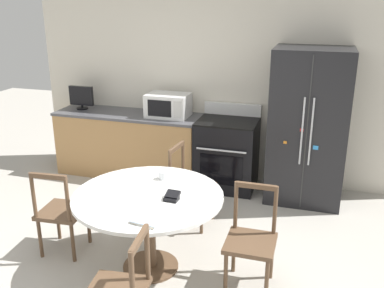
{
  "coord_description": "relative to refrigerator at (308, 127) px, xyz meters",
  "views": [
    {
      "loc": [
        1.33,
        -2.93,
        2.41
      ],
      "look_at": [
        0.09,
        1.15,
        0.95
      ],
      "focal_mm": 40.0,
      "sensor_mm": 36.0,
      "label": 1
    }
  ],
  "objects": [
    {
      "name": "dining_chair_right",
      "position": [
        -0.34,
        -1.94,
        -0.5
      ],
      "size": [
        0.42,
        0.42,
        0.9
      ],
      "rotation": [
        0.0,
        0.0,
        3.15
      ],
      "color": "brown",
      "rests_on": "ground_plane"
    },
    {
      "name": "back_wall",
      "position": [
        -1.23,
        0.43,
        0.36
      ],
      "size": [
        5.2,
        0.1,
        2.6
      ],
      "color": "silver",
      "rests_on": "ground_plane"
    },
    {
      "name": "kitchen_counter",
      "position": [
        -2.41,
        0.07,
        -0.49
      ],
      "size": [
        2.05,
        0.64,
        0.9
      ],
      "color": "#AD7F4C",
      "rests_on": "ground_plane"
    },
    {
      "name": "countertop_tv",
      "position": [
        -3.14,
        0.1,
        0.14
      ],
      "size": [
        0.36,
        0.16,
        0.33
      ],
      "color": "black",
      "rests_on": "kitchen_counter"
    },
    {
      "name": "dining_chair_left",
      "position": [
        -2.2,
        -1.96,
        -0.5
      ],
      "size": [
        0.45,
        0.45,
        0.9
      ],
      "rotation": [
        0.0,
        0.0,
        6.36
      ],
      "color": "brown",
      "rests_on": "ground_plane"
    },
    {
      "name": "dining_table",
      "position": [
        -1.27,
        -1.96,
        -0.31
      ],
      "size": [
        1.34,
        1.34,
        0.76
      ],
      "color": "white",
      "rests_on": "ground_plane"
    },
    {
      "name": "microwave",
      "position": [
        -1.82,
        0.08,
        0.12
      ],
      "size": [
        0.56,
        0.4,
        0.31
      ],
      "color": "white",
      "rests_on": "kitchen_counter"
    },
    {
      "name": "mail_stack",
      "position": [
        -1.08,
        -2.36,
        -0.17
      ],
      "size": [
        0.3,
        0.35,
        0.02
      ],
      "color": "white",
      "rests_on": "dining_table"
    },
    {
      "name": "ground_plane",
      "position": [
        -1.23,
        -2.22,
        -0.94
      ],
      "size": [
        14.0,
        14.0,
        0.0
      ],
      "primitive_type": "plane",
      "color": "#B2ADA3"
    },
    {
      "name": "dining_chair_far",
      "position": [
        -1.17,
        -1.04,
        -0.5
      ],
      "size": [
        0.46,
        0.46,
        0.9
      ],
      "rotation": [
        0.0,
        0.0,
        4.62
      ],
      "color": "brown",
      "rests_on": "ground_plane"
    },
    {
      "name": "wallet",
      "position": [
        -1.04,
        -2.0,
        -0.15
      ],
      "size": [
        0.13,
        0.13,
        0.07
      ],
      "color": "black",
      "rests_on": "dining_table"
    },
    {
      "name": "refrigerator",
      "position": [
        0.0,
        0.0,
        0.0
      ],
      "size": [
        0.9,
        0.76,
        1.88
      ],
      "color": "black",
      "rests_on": "ground_plane"
    },
    {
      "name": "oven_range",
      "position": [
        -1.0,
        0.05,
        -0.47
      ],
      "size": [
        0.77,
        0.68,
        1.08
      ],
      "color": "black",
      "rests_on": "ground_plane"
    },
    {
      "name": "candle_glass",
      "position": [
        -1.26,
        -1.6,
        -0.15
      ],
      "size": [
        0.09,
        0.09,
        0.08
      ],
      "color": "silver",
      "rests_on": "dining_table"
    }
  ]
}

